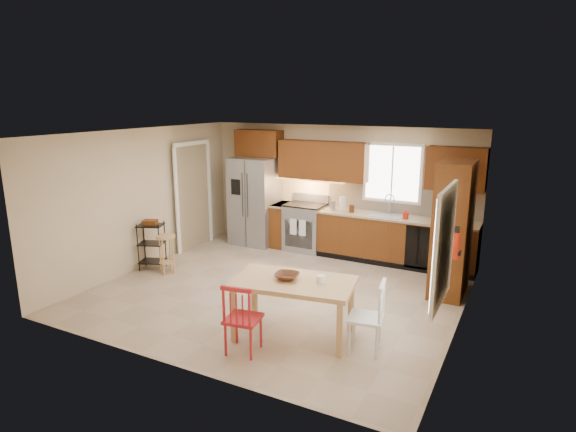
{
  "coord_description": "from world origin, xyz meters",
  "views": [
    {
      "loc": [
        3.47,
        -6.31,
        3.0
      ],
      "look_at": [
        -0.02,
        0.4,
        1.15
      ],
      "focal_mm": 30.0,
      "sensor_mm": 36.0,
      "label": 1
    }
  ],
  "objects_px": {
    "dining_table": "(293,309)",
    "table_bowl": "(287,279)",
    "range_stove": "(305,228)",
    "table_jar": "(321,281)",
    "fire_extinguisher": "(456,245)",
    "bar_stool": "(167,254)",
    "chair_white": "(366,317)",
    "refrigerator": "(255,201)",
    "utility_cart": "(152,246)",
    "pantry": "(453,229)",
    "chair_red": "(243,317)",
    "soap_bottle": "(406,214)"
  },
  "relations": [
    {
      "from": "pantry",
      "to": "utility_cart",
      "type": "distance_m",
      "value": 5.14
    },
    {
      "from": "soap_bottle",
      "to": "chair_red",
      "type": "height_order",
      "value": "soap_bottle"
    },
    {
      "from": "chair_white",
      "to": "bar_stool",
      "type": "distance_m",
      "value": 4.09
    },
    {
      "from": "fire_extinguisher",
      "to": "dining_table",
      "type": "xyz_separation_m",
      "value": [
        -1.74,
        -1.35,
        -0.73
      ]
    },
    {
      "from": "table_bowl",
      "to": "table_jar",
      "type": "distance_m",
      "value": 0.44
    },
    {
      "from": "refrigerator",
      "to": "fire_extinguisher",
      "type": "relative_size",
      "value": 5.06
    },
    {
      "from": "dining_table",
      "to": "chair_white",
      "type": "xyz_separation_m",
      "value": [
        0.95,
        0.05,
        0.08
      ]
    },
    {
      "from": "chair_red",
      "to": "table_bowl",
      "type": "bearing_deg",
      "value": 59.39
    },
    {
      "from": "fire_extinguisher",
      "to": "refrigerator",
      "type": "bearing_deg",
      "value": 155.48
    },
    {
      "from": "range_stove",
      "to": "soap_bottle",
      "type": "relative_size",
      "value": 4.82
    },
    {
      "from": "table_bowl",
      "to": "utility_cart",
      "type": "xyz_separation_m",
      "value": [
        -3.29,
        1.07,
        -0.32
      ]
    },
    {
      "from": "chair_white",
      "to": "utility_cart",
      "type": "bearing_deg",
      "value": 67.52
    },
    {
      "from": "bar_stool",
      "to": "refrigerator",
      "type": "bearing_deg",
      "value": 102.23
    },
    {
      "from": "pantry",
      "to": "table_jar",
      "type": "distance_m",
      "value": 2.61
    },
    {
      "from": "refrigerator",
      "to": "table_jar",
      "type": "distance_m",
      "value": 4.36
    },
    {
      "from": "refrigerator",
      "to": "chair_white",
      "type": "height_order",
      "value": "refrigerator"
    },
    {
      "from": "range_stove",
      "to": "dining_table",
      "type": "relative_size",
      "value": 0.6
    },
    {
      "from": "table_jar",
      "to": "range_stove",
      "type": "bearing_deg",
      "value": 118.34
    },
    {
      "from": "range_stove",
      "to": "chair_red",
      "type": "distance_m",
      "value": 4.18
    },
    {
      "from": "soap_bottle",
      "to": "dining_table",
      "type": "height_order",
      "value": "soap_bottle"
    },
    {
      "from": "soap_bottle",
      "to": "chair_white",
      "type": "bearing_deg",
      "value": -83.68
    },
    {
      "from": "chair_red",
      "to": "chair_white",
      "type": "bearing_deg",
      "value": 19.07
    },
    {
      "from": "fire_extinguisher",
      "to": "bar_stool",
      "type": "distance_m",
      "value": 4.83
    },
    {
      "from": "dining_table",
      "to": "table_bowl",
      "type": "xyz_separation_m",
      "value": [
        -0.1,
        0.0,
        0.38
      ]
    },
    {
      "from": "soap_bottle",
      "to": "table_bowl",
      "type": "relative_size",
      "value": 0.62
    },
    {
      "from": "range_stove",
      "to": "chair_red",
      "type": "height_order",
      "value": "range_stove"
    },
    {
      "from": "table_bowl",
      "to": "utility_cart",
      "type": "height_order",
      "value": "utility_cart"
    },
    {
      "from": "utility_cart",
      "to": "dining_table",
      "type": "bearing_deg",
      "value": -39.57
    },
    {
      "from": "bar_stool",
      "to": "table_jar",
      "type": "bearing_deg",
      "value": 7.19
    },
    {
      "from": "refrigerator",
      "to": "soap_bottle",
      "type": "bearing_deg",
      "value": -0.45
    },
    {
      "from": "fire_extinguisher",
      "to": "chair_red",
      "type": "relative_size",
      "value": 0.4
    },
    {
      "from": "chair_red",
      "to": "table_bowl",
      "type": "distance_m",
      "value": 0.76
    },
    {
      "from": "pantry",
      "to": "soap_bottle",
      "type": "bearing_deg",
      "value": 136.55
    },
    {
      "from": "pantry",
      "to": "refrigerator",
      "type": "bearing_deg",
      "value": 167.38
    },
    {
      "from": "range_stove",
      "to": "soap_bottle",
      "type": "bearing_deg",
      "value": -2.4
    },
    {
      "from": "chair_white",
      "to": "bar_stool",
      "type": "relative_size",
      "value": 1.31
    },
    {
      "from": "pantry",
      "to": "table_jar",
      "type": "height_order",
      "value": "pantry"
    },
    {
      "from": "table_jar",
      "to": "chair_white",
      "type": "bearing_deg",
      "value": -4.22
    },
    {
      "from": "chair_white",
      "to": "table_jar",
      "type": "xyz_separation_m",
      "value": [
        -0.62,
        0.05,
        0.33
      ]
    },
    {
      "from": "refrigerator",
      "to": "table_jar",
      "type": "xyz_separation_m",
      "value": [
        2.92,
        -3.23,
        -0.13
      ]
    },
    {
      "from": "refrigerator",
      "to": "utility_cart",
      "type": "relative_size",
      "value": 2.11
    },
    {
      "from": "refrigerator",
      "to": "chair_red",
      "type": "relative_size",
      "value": 2.03
    },
    {
      "from": "bar_stool",
      "to": "chair_red",
      "type": "bearing_deg",
      "value": -9.43
    },
    {
      "from": "dining_table",
      "to": "chair_white",
      "type": "distance_m",
      "value": 0.95
    },
    {
      "from": "bar_stool",
      "to": "utility_cart",
      "type": "relative_size",
      "value": 0.79
    },
    {
      "from": "soap_bottle",
      "to": "bar_stool",
      "type": "relative_size",
      "value": 0.28
    },
    {
      "from": "chair_red",
      "to": "table_jar",
      "type": "distance_m",
      "value": 1.07
    },
    {
      "from": "range_stove",
      "to": "dining_table",
      "type": "xyz_separation_m",
      "value": [
        1.44,
        -3.38,
        -0.09
      ]
    },
    {
      "from": "refrigerator",
      "to": "dining_table",
      "type": "bearing_deg",
      "value": -52.08
    },
    {
      "from": "soap_bottle",
      "to": "chair_red",
      "type": "relative_size",
      "value": 0.21
    }
  ]
}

